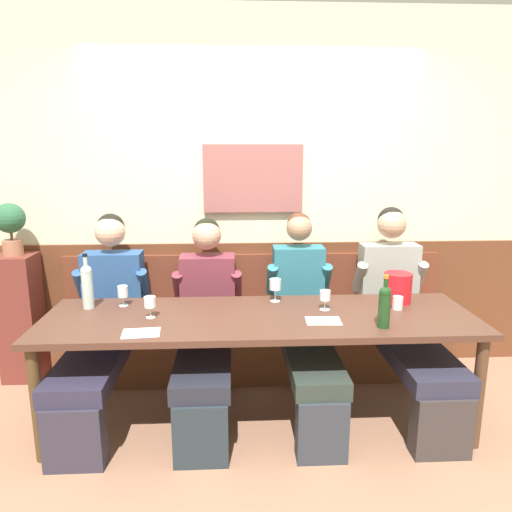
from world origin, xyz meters
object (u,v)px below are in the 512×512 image
Objects in this scene: wine_glass_mid_right at (150,303)px; potted_plant at (10,223)px; ice_bucket at (398,288)px; water_tumbler_right at (398,303)px; wine_bottle_green_tall at (87,285)px; person_left_seat at (304,315)px; person_center_right_seat at (206,316)px; wine_glass_by_bottle at (275,285)px; wine_bottle_clear_water at (385,305)px; dining_table at (260,326)px; wall_bench at (254,340)px; person_right_seat at (103,316)px; person_center_left_seat at (403,311)px; wine_glass_mid_left at (123,293)px; wine_glass_center_rear at (325,296)px.

potted_plant reaches higher than wine_glass_mid_right.
water_tumbler_right is (-0.05, -0.15, -0.06)m from ice_bucket.
ice_bucket is 2.06m from wine_bottle_green_tall.
ice_bucket is (0.61, -0.11, 0.22)m from person_left_seat.
person_center_right_seat is 0.54m from wine_glass_by_bottle.
wine_bottle_green_tall is (-1.82, 0.44, 0.02)m from wine_bottle_clear_water.
dining_table is 0.47m from person_left_seat.
wall_bench is 8.19× the size of wine_bottle_green_tall.
person_center_right_seat is at bearing 174.80° from ice_bucket.
wine_bottle_green_tall is 0.93m from potted_plant.
person_left_seat is (0.33, 0.33, -0.05)m from dining_table.
wall_bench is 18.99× the size of wine_glass_by_bottle.
wine_glass_by_bottle is 0.41× the size of potted_plant.
person_right_seat is 2.10m from person_center_left_seat.
potted_plant reaches higher than wall_bench.
wine_bottle_green_tall is at bearing -37.77° from potted_plant.
wall_bench is at bearing 46.15° from wine_glass_mid_right.
wall_bench is at bearing 90.00° from dining_table.
dining_table is 31.27× the size of water_tumbler_right.
wine_glass_mid_left is 1.02× the size of wine_glass_mid_right.
wine_bottle_green_tall is 0.94× the size of potted_plant.
person_right_seat is at bearing 170.38° from wine_glass_center_rear.
wine_glass_center_rear is (1.49, -0.25, 0.20)m from person_right_seat.
wine_glass_center_rear is (0.78, -0.26, 0.21)m from person_center_right_seat.
ice_bucket is 0.17m from water_tumbler_right.
person_right_seat is at bearing 179.77° from person_center_left_seat.
wine_glass_center_rear is 0.33× the size of potted_plant.
wall_bench is at bearing 106.17° from wine_glass_by_bottle.
potted_plant is at bearing 169.37° from person_left_seat.
person_center_right_seat is 0.97× the size of person_left_seat.
wine_bottle_clear_water is 2.35× the size of wine_glass_mid_right.
wine_glass_center_rear is (0.43, 0.08, 0.16)m from dining_table.
potted_plant is (-1.12, 0.74, 0.39)m from wine_glass_mid_right.
wall_bench is at bearing 27.58° from wine_glass_mid_left.
wall_bench reaches higher than wine_glass_center_rear.
wine_glass_center_rear is at bearing -158.19° from person_center_left_seat.
wine_glass_by_bottle is 2.01m from potted_plant.
person_right_seat is 0.29m from wine_glass_mid_left.
wine_glass_by_bottle is at bearing -165.48° from person_left_seat.
person_center_left_seat is 0.70m from wine_bottle_clear_water.
wine_glass_by_bottle is 0.85m from wine_glass_mid_right.
person_center_right_seat is 1.39m from person_center_left_seat.
wine_glass_by_bottle is at bearing 148.10° from wine_glass_center_rear.
wine_glass_mid_left is 1.80m from water_tumbler_right.
wine_glass_mid_right reaches higher than dining_table.
person_center_left_seat is (0.70, -0.00, 0.02)m from person_left_seat.
wine_glass_by_bottle is (0.48, -0.07, 0.24)m from person_center_right_seat.
water_tumbler_right is at bearing -107.48° from ice_bucket.
dining_table is 2.02× the size of person_center_left_seat.
ice_bucket is at bearing 62.60° from wine_bottle_clear_water.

